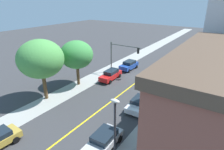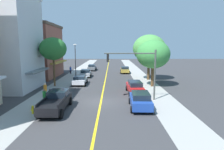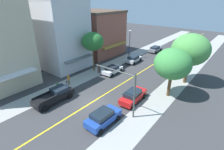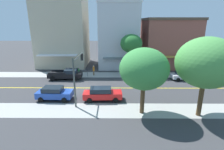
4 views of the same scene
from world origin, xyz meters
TOP-DOWN VIEW (x-y plane):
  - ground_plane at (0.00, 0.00)m, footprint 140.00×140.00m
  - sidewalk_left at (-6.88, 0.00)m, footprint 3.40×126.00m
  - sidewalk_right at (6.88, 0.00)m, footprint 3.40×126.00m
  - road_centerline_stripe at (0.00, 0.00)m, footprint 0.20×126.00m
  - street_tree_left_near at (7.36, 8.29)m, footprint 4.98×4.98m
  - street_tree_right_corner at (7.86, 14.12)m, footprint 5.80×5.80m
  - street_tree_left_far at (-7.59, 8.47)m, footprint 3.97×3.97m
  - fire_hydrant at (-5.99, -3.66)m, footprint 0.44×0.24m
  - parking_meter at (-5.77, 0.58)m, footprint 0.12×0.18m
  - traffic_light_mast at (4.14, 0.91)m, footprint 5.79×0.32m
  - street_lamp at (-6.27, 18.81)m, footprint 0.70×0.36m
  - red_sedan_right_curb at (4.18, 3.83)m, footprint 2.11×4.83m
  - white_sedan_left_curb at (-3.88, 9.54)m, footprint 2.19×4.28m
  - silver_sedan_left_curb at (-4.01, 17.17)m, footprint 2.25×4.41m
  - blue_sedan_right_curb at (4.01, -2.17)m, footprint 2.20×4.40m
  - black_pickup_truck at (-4.09, -2.75)m, footprint 2.24×5.63m
  - pedestrian_orange_shirt at (-6.64, 1.62)m, footprint 0.36×0.36m
  - pedestrian_green_shirt at (-5.82, -1.02)m, footprint 0.37×0.37m
  - small_dog at (-6.03, -2.00)m, footprint 0.49×0.64m

SIDE VIEW (x-z plane):
  - ground_plane at x=0.00m, z-range 0.00..0.00m
  - road_centerline_stripe at x=0.00m, z-range 0.00..0.00m
  - sidewalk_left at x=-6.88m, z-range 0.00..0.01m
  - sidewalk_right at x=6.88m, z-range 0.00..0.01m
  - small_dog at x=-6.03m, z-range 0.08..0.58m
  - fire_hydrant at x=-5.99m, z-range -0.01..0.75m
  - white_sedan_left_curb at x=-3.88m, z-range 0.05..1.46m
  - silver_sedan_left_curb at x=-4.01m, z-range 0.03..1.52m
  - red_sedan_right_curb at x=4.18m, z-range 0.03..1.65m
  - blue_sedan_right_curb at x=4.01m, z-range 0.03..1.66m
  - parking_meter at x=-5.77m, z-range 0.21..1.52m
  - pedestrian_green_shirt at x=-5.82m, z-range 0.04..1.69m
  - black_pickup_truck at x=-4.09m, z-range 0.01..1.76m
  - pedestrian_orange_shirt at x=-6.64m, z-range 0.05..1.86m
  - traffic_light_mast at x=4.14m, z-range 1.06..6.75m
  - street_lamp at x=-6.27m, z-range 0.76..7.21m
  - street_tree_left_near at x=7.36m, z-range 1.36..8.34m
  - street_tree_right_corner at x=7.86m, z-range 1.56..9.65m
  - street_tree_left_far at x=-7.59m, z-range 1.97..9.34m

